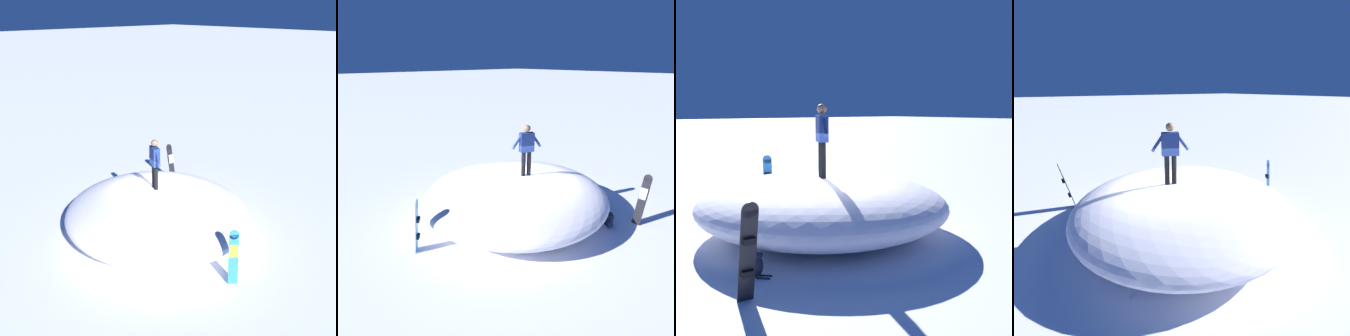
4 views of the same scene
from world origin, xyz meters
TOP-DOWN VIEW (x-y plane):
  - ground at (0.00, 0.00)m, footprint 240.00×240.00m
  - snow_mound at (-0.54, -0.51)m, footprint 7.71×7.84m
  - snowboarder_standing at (-0.34, -0.22)m, footprint 0.49×0.99m
  - snowboard_primary_upright at (2.69, 2.10)m, footprint 0.30×0.39m
  - snowboard_secondary_upright at (-0.89, -3.99)m, footprint 0.34×0.32m
  - backpack_near at (2.14, 1.11)m, footprint 0.49×0.50m

SIDE VIEW (x-z plane):
  - ground at x=0.00m, z-range 0.00..0.00m
  - backpack_near at x=2.14m, z-range 0.00..0.46m
  - snow_mound at x=-0.54m, z-range 0.00..1.44m
  - snowboard_secondary_upright at x=-0.89m, z-range 0.03..1.66m
  - snowboard_primary_upright at x=2.69m, z-range 0.03..1.71m
  - snowboarder_standing at x=-0.34m, z-range 1.58..3.30m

